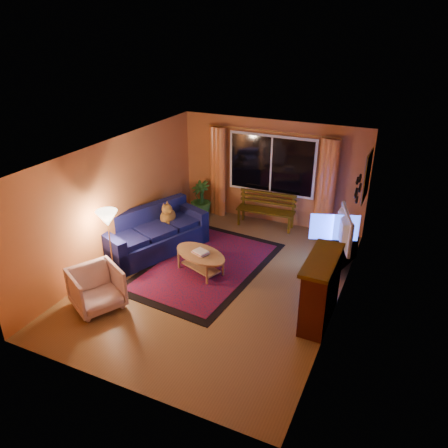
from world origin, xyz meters
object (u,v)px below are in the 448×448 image
at_px(bench, 265,219).
at_px(tv_console, 336,254).
at_px(sofa, 154,232).
at_px(armchair, 96,287).
at_px(floor_lamp, 110,245).
at_px(coffee_table, 201,263).

distance_m(bench, tv_console, 2.23).
bearing_deg(bench, tv_console, -33.73).
bearing_deg(sofa, armchair, -62.42).
relative_size(sofa, armchair, 2.79).
bearing_deg(bench, sofa, -131.85).
bearing_deg(sofa, floor_lamp, -75.43).
relative_size(armchair, floor_lamp, 0.59).
height_order(sofa, floor_lamp, floor_lamp).
distance_m(floor_lamp, tv_console, 4.45).
distance_m(armchair, tv_console, 4.67).
bearing_deg(coffee_table, armchair, -121.88).
bearing_deg(bench, floor_lamp, -122.45).
bearing_deg(sofa, coffee_table, 6.66).
bearing_deg(bench, armchair, -112.84).
distance_m(coffee_table, tv_console, 2.74).
height_order(bench, sofa, sofa).
bearing_deg(armchair, tv_console, -18.81).
xyz_separation_m(armchair, coffee_table, (1.09, 1.75, -0.19)).
relative_size(bench, floor_lamp, 0.99).
xyz_separation_m(bench, tv_console, (1.92, -1.13, 0.04)).
bearing_deg(armchair, floor_lamp, 50.81).
distance_m(sofa, floor_lamp, 1.24).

